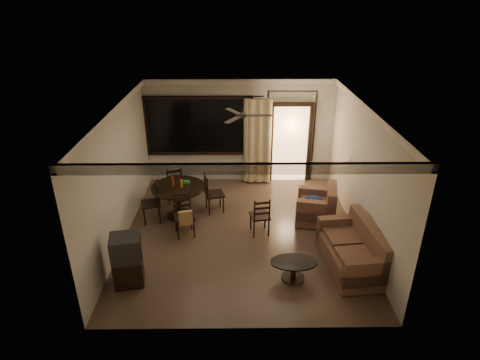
{
  "coord_description": "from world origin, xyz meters",
  "views": [
    {
      "loc": [
        -0.11,
        -7.45,
        4.82
      ],
      "look_at": [
        -0.03,
        0.2,
        1.19
      ],
      "focal_mm": 30.0,
      "sensor_mm": 36.0,
      "label": 1
    }
  ],
  "objects_px": {
    "dining_table": "(178,193)",
    "dining_chair_east": "(214,200)",
    "side_chair": "(260,222)",
    "dining_chair_west": "(152,210)",
    "tv_cabinet": "(127,260)",
    "sofa": "(354,251)",
    "dining_chair_south": "(185,223)",
    "coffee_table": "(294,267)",
    "armchair": "(318,207)",
    "dining_chair_north": "(175,190)"
  },
  "relations": [
    {
      "from": "dining_chair_north",
      "to": "coffee_table",
      "type": "bearing_deg",
      "value": 114.9
    },
    {
      "from": "dining_chair_north",
      "to": "coffee_table",
      "type": "relative_size",
      "value": 1.1
    },
    {
      "from": "coffee_table",
      "to": "dining_chair_east",
      "type": "bearing_deg",
      "value": 121.83
    },
    {
      "from": "dining_table",
      "to": "dining_chair_east",
      "type": "relative_size",
      "value": 1.29
    },
    {
      "from": "dining_table",
      "to": "side_chair",
      "type": "height_order",
      "value": "dining_table"
    },
    {
      "from": "dining_chair_west",
      "to": "tv_cabinet",
      "type": "distance_m",
      "value": 2.17
    },
    {
      "from": "dining_chair_south",
      "to": "coffee_table",
      "type": "xyz_separation_m",
      "value": [
        2.15,
        -1.48,
        -0.05
      ]
    },
    {
      "from": "dining_chair_east",
      "to": "tv_cabinet",
      "type": "xyz_separation_m",
      "value": [
        -1.41,
        -2.6,
        0.21
      ]
    },
    {
      "from": "sofa",
      "to": "side_chair",
      "type": "relative_size",
      "value": 1.9
    },
    {
      "from": "dining_chair_west",
      "to": "dining_chair_north",
      "type": "relative_size",
      "value": 1.0
    },
    {
      "from": "dining_chair_west",
      "to": "armchair",
      "type": "xyz_separation_m",
      "value": [
        3.79,
        -0.05,
        0.07
      ]
    },
    {
      "from": "dining_chair_west",
      "to": "armchair",
      "type": "height_order",
      "value": "dining_chair_west"
    },
    {
      "from": "dining_chair_north",
      "to": "tv_cabinet",
      "type": "distance_m",
      "value": 3.17
    },
    {
      "from": "coffee_table",
      "to": "dining_chair_north",
      "type": "bearing_deg",
      "value": 130.11
    },
    {
      "from": "side_chair",
      "to": "dining_chair_west",
      "type": "bearing_deg",
      "value": -23.51
    },
    {
      "from": "sofa",
      "to": "side_chair",
      "type": "bearing_deg",
      "value": 138.86
    },
    {
      "from": "side_chair",
      "to": "dining_table",
      "type": "bearing_deg",
      "value": -33.51
    },
    {
      "from": "dining_table",
      "to": "tv_cabinet",
      "type": "bearing_deg",
      "value": -104.18
    },
    {
      "from": "dining_chair_west",
      "to": "sofa",
      "type": "bearing_deg",
      "value": 51.92
    },
    {
      "from": "dining_chair_south",
      "to": "sofa",
      "type": "xyz_separation_m",
      "value": [
        3.33,
        -1.14,
        0.04
      ]
    },
    {
      "from": "dining_chair_east",
      "to": "sofa",
      "type": "bearing_deg",
      "value": -143.72
    },
    {
      "from": "tv_cabinet",
      "to": "sofa",
      "type": "relative_size",
      "value": 0.57
    },
    {
      "from": "dining_table",
      "to": "dining_chair_east",
      "type": "xyz_separation_m",
      "value": [
        0.81,
        0.22,
        -0.32
      ]
    },
    {
      "from": "dining_chair_south",
      "to": "dining_chair_east",
      "type": "bearing_deg",
      "value": 45.7
    },
    {
      "from": "sofa",
      "to": "armchair",
      "type": "distance_m",
      "value": 1.74
    },
    {
      "from": "tv_cabinet",
      "to": "armchair",
      "type": "relative_size",
      "value": 0.97
    },
    {
      "from": "armchair",
      "to": "side_chair",
      "type": "relative_size",
      "value": 1.12
    },
    {
      "from": "sofa",
      "to": "armchair",
      "type": "relative_size",
      "value": 1.7
    },
    {
      "from": "sofa",
      "to": "coffee_table",
      "type": "bearing_deg",
      "value": -170.46
    },
    {
      "from": "dining_chair_north",
      "to": "armchair",
      "type": "distance_m",
      "value": 3.56
    },
    {
      "from": "dining_chair_west",
      "to": "tv_cabinet",
      "type": "height_order",
      "value": "tv_cabinet"
    },
    {
      "from": "dining_table",
      "to": "dining_chair_south",
      "type": "bearing_deg",
      "value": -74.89
    },
    {
      "from": "dining_chair_east",
      "to": "dining_chair_south",
      "type": "xyz_separation_m",
      "value": [
        -0.58,
        -1.05,
        0.02
      ]
    },
    {
      "from": "dining_chair_south",
      "to": "armchair",
      "type": "relative_size",
      "value": 0.94
    },
    {
      "from": "coffee_table",
      "to": "armchair",
      "type": "bearing_deg",
      "value": 67.99
    },
    {
      "from": "tv_cabinet",
      "to": "coffee_table",
      "type": "xyz_separation_m",
      "value": [
        2.98,
        0.08,
        -0.24
      ]
    },
    {
      "from": "dining_chair_east",
      "to": "side_chair",
      "type": "height_order",
      "value": "dining_chair_east"
    },
    {
      "from": "dining_table",
      "to": "dining_chair_east",
      "type": "distance_m",
      "value": 0.89
    },
    {
      "from": "dining_chair_east",
      "to": "coffee_table",
      "type": "bearing_deg",
      "value": -163.38
    },
    {
      "from": "dining_table",
      "to": "dining_chair_east",
      "type": "height_order",
      "value": "dining_table"
    },
    {
      "from": "dining_chair_east",
      "to": "dining_table",
      "type": "bearing_deg",
      "value": 89.93
    },
    {
      "from": "dining_chair_south",
      "to": "dining_table",
      "type": "bearing_deg",
      "value": 89.9
    },
    {
      "from": "dining_chair_east",
      "to": "dining_chair_north",
      "type": "relative_size",
      "value": 1.0
    },
    {
      "from": "dining_chair_east",
      "to": "dining_chair_south",
      "type": "height_order",
      "value": "same"
    },
    {
      "from": "dining_chair_west",
      "to": "dining_chair_east",
      "type": "bearing_deg",
      "value": 92.22
    },
    {
      "from": "dining_table",
      "to": "side_chair",
      "type": "distance_m",
      "value": 2.02
    },
    {
      "from": "dining_chair_south",
      "to": "sofa",
      "type": "relative_size",
      "value": 0.55
    },
    {
      "from": "coffee_table",
      "to": "dining_chair_west",
      "type": "bearing_deg",
      "value": 144.88
    },
    {
      "from": "dining_chair_south",
      "to": "armchair",
      "type": "distance_m",
      "value": 3.02
    },
    {
      "from": "dining_chair_east",
      "to": "side_chair",
      "type": "relative_size",
      "value": 1.05
    }
  ]
}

